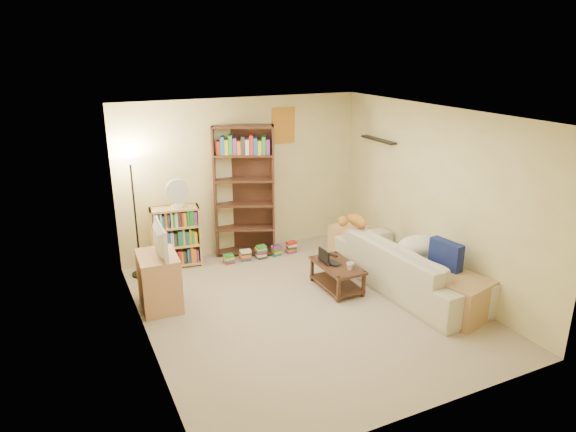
{
  "coord_description": "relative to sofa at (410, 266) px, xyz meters",
  "views": [
    {
      "loc": [
        -2.77,
        -5.3,
        3.27
      ],
      "look_at": [
        0.06,
        0.67,
        1.05
      ],
      "focal_mm": 32.0,
      "sensor_mm": 36.0,
      "label": 1
    }
  ],
  "objects": [
    {
      "name": "room",
      "position": [
        -1.55,
        0.14,
        1.27
      ],
      "size": [
        4.5,
        4.54,
        2.52
      ],
      "color": "tan",
      "rests_on": "ground"
    },
    {
      "name": "sofa",
      "position": [
        0.0,
        0.0,
        0.0
      ],
      "size": [
        2.49,
        1.2,
        0.7
      ],
      "primitive_type": "imported",
      "rotation": [
        0.0,
        0.0,
        1.63
      ],
      "color": "beige",
      "rests_on": "ground"
    },
    {
      "name": "navy_pillow",
      "position": [
        0.14,
        -0.51,
        0.32
      ],
      "size": [
        0.21,
        0.47,
        0.41
      ],
      "primitive_type": "cube",
      "rotation": [
        0.0,
        0.0,
        1.73
      ],
      "color": "navy",
      "rests_on": "sofa"
    },
    {
      "name": "cream_blanket",
      "position": [
        0.17,
        0.07,
        0.25
      ],
      "size": [
        0.64,
        0.46,
        0.27
      ],
      "primitive_type": "ellipsoid",
      "color": "silver",
      "rests_on": "sofa"
    },
    {
      "name": "tabby_cat",
      "position": [
        -0.36,
        0.9,
        0.44
      ],
      "size": [
        0.55,
        0.22,
        0.19
      ],
      "color": "#C07628",
      "rests_on": "sofa"
    },
    {
      "name": "coffee_table",
      "position": [
        -0.9,
        0.44,
        -0.12
      ],
      "size": [
        0.47,
        0.84,
        0.37
      ],
      "rotation": [
        0.0,
        0.0,
        0.01
      ],
      "color": "#44291A",
      "rests_on": "ground"
    },
    {
      "name": "laptop",
      "position": [
        -0.95,
        0.55,
        0.04
      ],
      "size": [
        0.49,
        0.47,
        0.03
      ],
      "primitive_type": "imported",
      "rotation": [
        0.0,
        0.0,
        2.01
      ],
      "color": "black",
      "rests_on": "coffee_table"
    },
    {
      "name": "laptop_screen",
      "position": [
        -1.07,
        0.55,
        0.13
      ],
      "size": [
        0.01,
        0.28,
        0.19
      ],
      "primitive_type": "cube",
      "rotation": [
        0.0,
        0.0,
        0.01
      ],
      "color": "white",
      "rests_on": "laptop"
    },
    {
      "name": "mug",
      "position": [
        -0.84,
        0.22,
        0.07
      ],
      "size": [
        0.15,
        0.15,
        0.1
      ],
      "primitive_type": "imported",
      "rotation": [
        0.0,
        0.0,
        -0.22
      ],
      "color": "silver",
      "rests_on": "coffee_table"
    },
    {
      "name": "tv_remote",
      "position": [
        -0.81,
        0.72,
        0.03
      ],
      "size": [
        0.09,
        0.16,
        0.02
      ],
      "primitive_type": "cube",
      "rotation": [
        0.0,
        0.0,
        0.31
      ],
      "color": "black",
      "rests_on": "coffee_table"
    },
    {
      "name": "tv_stand",
      "position": [
        -3.25,
        0.98,
        0.01
      ],
      "size": [
        0.52,
        0.7,
        0.72
      ],
      "primitive_type": "cube",
      "rotation": [
        0.0,
        0.0,
        -0.05
      ],
      "color": "tan",
      "rests_on": "ground"
    },
    {
      "name": "television",
      "position": [
        -3.25,
        0.98,
        0.58
      ],
      "size": [
        0.72,
        0.16,
        0.41
      ],
      "primitive_type": "imported",
      "rotation": [
        0.0,
        0.0,
        1.52
      ],
      "color": "black",
      "rests_on": "tv_stand"
    },
    {
      "name": "tall_bookshelf",
      "position": [
        -1.6,
        2.19,
        0.76
      ],
      "size": [
        0.99,
        0.66,
        2.1
      ],
      "rotation": [
        0.0,
        0.0,
        -0.4
      ],
      "color": "#49281C",
      "rests_on": "ground"
    },
    {
      "name": "short_bookshelf",
      "position": [
        -2.73,
        2.19,
        0.12
      ],
      "size": [
        0.76,
        0.39,
        0.94
      ],
      "rotation": [
        0.0,
        0.0,
        -0.13
      ],
      "color": "tan",
      "rests_on": "ground"
    },
    {
      "name": "desk_fan",
      "position": [
        -2.68,
        2.14,
        0.83
      ],
      "size": [
        0.33,
        0.19,
        0.45
      ],
      "color": "silver",
      "rests_on": "short_bookshelf"
    },
    {
      "name": "floor_lamp",
      "position": [
        -3.31,
        2.07,
        1.09
      ],
      "size": [
        0.31,
        0.31,
        1.81
      ],
      "color": "black",
      "rests_on": "ground"
    },
    {
      "name": "side_table",
      "position": [
        -0.17,
        1.33,
        -0.08
      ],
      "size": [
        0.59,
        0.59,
        0.54
      ],
      "primitive_type": "cube",
      "rotation": [
        0.0,
        0.0,
        0.33
      ],
      "color": "tan",
      "rests_on": "ground"
    },
    {
      "name": "end_cabinet",
      "position": [
        0.1,
        -0.96,
        -0.09
      ],
      "size": [
        0.72,
        0.64,
        0.51
      ],
      "primitive_type": "cube",
      "rotation": [
        0.0,
        0.0,
        0.24
      ],
      "color": "tan",
      "rests_on": "ground"
    },
    {
      "name": "book_stacks",
      "position": [
        -1.43,
        1.91,
        -0.26
      ],
      "size": [
        1.24,
        0.15,
        0.21
      ],
      "color": "red",
      "rests_on": "ground"
    }
  ]
}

